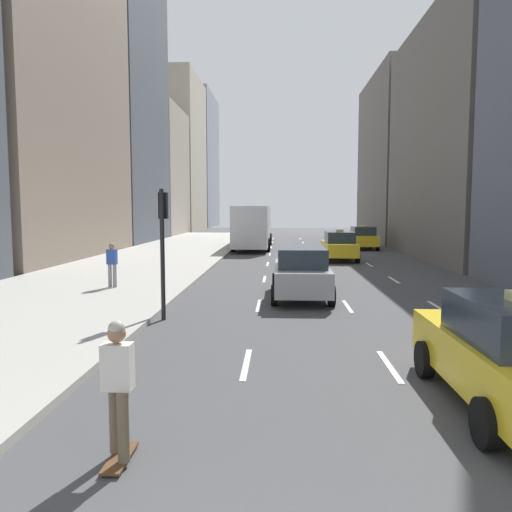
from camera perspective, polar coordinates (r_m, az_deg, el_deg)
The scene contains 10 objects.
sidewalk_left at distance 29.69m, azimuth -11.85°, elevation -0.49°, with size 8.00×66.00×0.15m, color #ADAAA3.
lane_markings at distance 24.87m, azimuth 7.64°, elevation -1.70°, with size 5.72×56.00×0.01m.
building_row_left at distance 48.30m, azimuth -15.64°, elevation 18.60°, with size 6.00×91.94×37.23m.
taxi_second at distance 30.06m, azimuth 9.47°, elevation 1.17°, with size 2.02×4.40×1.87m.
taxi_third at distance 38.93m, azimuth 12.08°, elevation 2.07°, with size 2.02×4.40×1.87m.
sedan_black_near at distance 17.17m, azimuth 5.19°, elevation -1.86°, with size 2.02×4.65×1.77m.
city_bus at distance 38.98m, azimuth -0.34°, elevation 3.53°, with size 2.80×11.61×3.25m.
skateboarder at distance 6.38m, azimuth -15.50°, elevation -13.97°, with size 0.36×0.80×1.75m.
pedestrian_far_walking at distance 19.28m, azimuth -16.13°, elevation -0.74°, with size 0.36×0.22×1.65m.
traffic_light_pole at distance 13.92m, azimuth -10.59°, elevation 2.64°, with size 0.24×0.42×3.60m.
Camera 1 is at (0.44, -1.59, 3.06)m, focal length 35.00 mm.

